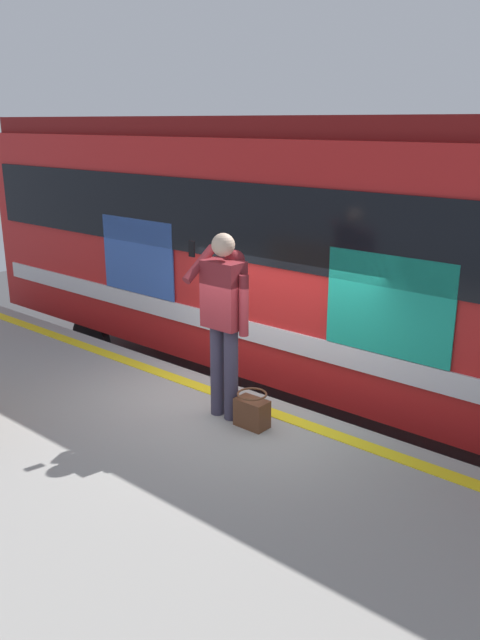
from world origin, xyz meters
The scene contains 8 objects.
ground_plane centered at (0.00, 0.00, 0.00)m, with size 24.03×24.03×0.00m, color #3D3D3F.
platform centered at (0.00, 2.49, 0.57)m, with size 12.73×4.98×1.14m, color gray.
safety_line centered at (0.00, 0.30, 1.14)m, with size 12.48×0.16×0.01m, color yellow.
track_rail_near centered at (0.00, -1.29, 0.08)m, with size 16.55×0.08×0.16m, color slate.
track_rail_far centered at (0.00, -2.73, 0.08)m, with size 16.55×0.08×0.16m, color slate.
train_carriage centered at (0.56, -2.00, 2.47)m, with size 10.60×2.94×3.86m.
passenger centered at (-0.20, 0.65, 2.23)m, with size 0.57×0.55×1.84m.
handbag centered at (-0.56, 0.66, 1.30)m, with size 0.32×0.29×0.35m.
Camera 1 is at (-4.09, 5.01, 3.97)m, focal length 35.93 mm.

